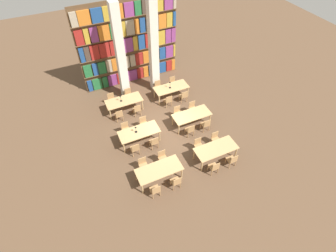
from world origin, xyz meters
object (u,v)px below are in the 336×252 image
(desk_lamp_0, at_px, (136,128))
(chair_12, at_px, (190,130))
(chair_0, at_px, (156,190))
(chair_4, at_px, (214,167))
(desk_lamp_1, at_px, (121,97))
(reading_table_2, at_px, (139,132))
(desk_lamp_2, at_px, (170,84))
(reading_table_5, at_px, (171,88))
(chair_15, at_px, (193,108))
(chair_10, at_px, (154,142))
(reading_table_0, at_px, (159,170))
(chair_1, at_px, (143,165))
(chair_21, at_px, (158,87))
(chair_2, at_px, (176,182))
(chair_6, at_px, (232,160))
(reading_table_4, at_px, (124,101))
(chair_7, at_px, (216,139))
(chair_19, at_px, (129,95))
(reading_table_3, at_px, (192,115))
(pillar_left, at_px, (120,55))
(chair_9, at_px, (126,129))
(chair_8, at_px, (135,149))
(chair_18, at_px, (137,109))
(pillar_center, at_px, (153,47))
(chair_5, at_px, (199,145))
(chair_22, at_px, (184,96))
(chair_13, at_px, (178,113))
(chair_11, at_px, (144,123))
(chair_3, at_px, (163,158))
(chair_14, at_px, (206,124))
(chair_23, at_px, (173,83))
(chair_16, at_px, (119,115))
(chair_17, at_px, (112,99))
(chair_20, at_px, (168,100))

(desk_lamp_0, bearing_deg, chair_12, -16.08)
(chair_0, distance_m, chair_4, 3.06)
(desk_lamp_1, bearing_deg, chair_12, -52.16)
(reading_table_2, height_order, desk_lamp_2, desk_lamp_2)
(reading_table_5, bearing_deg, chair_15, -76.36)
(chair_0, distance_m, chair_10, 2.86)
(reading_table_0, height_order, chair_1, chair_1)
(chair_21, bearing_deg, chair_4, 89.38)
(chair_2, bearing_deg, desk_lamp_0, 101.07)
(chair_6, relative_size, reading_table_2, 0.40)
(reading_table_4, bearing_deg, chair_7, -53.18)
(reading_table_2, relative_size, desk_lamp_2, 4.64)
(chair_19, relative_size, desk_lamp_1, 2.01)
(desk_lamp_0, relative_size, reading_table_3, 0.19)
(pillar_left, bearing_deg, chair_9, -108.25)
(chair_8, xyz_separation_m, chair_18, (1.12, 2.77, 0.00))
(desk_lamp_2, bearing_deg, pillar_center, 109.18)
(chair_8, height_order, reading_table_3, chair_8)
(chair_8, bearing_deg, chair_5, -20.76)
(chair_8, xyz_separation_m, chair_22, (4.21, 2.74, 0.00))
(chair_13, bearing_deg, chair_19, -53.48)
(chair_11, distance_m, reading_table_4, 2.07)
(pillar_left, xyz_separation_m, chair_15, (3.10, -3.32, -2.53))
(chair_3, distance_m, chair_14, 3.33)
(chair_0, distance_m, reading_table_2, 3.47)
(chair_23, bearing_deg, chair_6, 89.16)
(chair_9, xyz_separation_m, reading_table_4, (0.59, 2.00, 0.23))
(reading_table_2, bearing_deg, chair_8, -123.93)
(chair_6, relative_size, chair_16, 1.00)
(chair_14, distance_m, desk_lamp_1, 5.22)
(chair_15, bearing_deg, chair_5, 67.34)
(chair_10, height_order, chair_17, same)
(chair_14, xyz_separation_m, desk_lamp_1, (-3.76, 3.56, 0.60))
(chair_9, bearing_deg, chair_14, 159.68)
(pillar_center, relative_size, chair_4, 6.90)
(chair_0, relative_size, chair_16, 1.00)
(chair_23, height_order, desk_lamp_2, desk_lamp_2)
(chair_20, bearing_deg, pillar_left, 134.50)
(pillar_left, distance_m, chair_14, 6.29)
(chair_0, bearing_deg, reading_table_3, 42.79)
(chair_7, bearing_deg, reading_table_3, -77.61)
(chair_13, distance_m, reading_table_4, 3.30)
(reading_table_0, height_order, reading_table_5, same)
(chair_18, distance_m, desk_lamp_2, 2.66)
(reading_table_5, distance_m, chair_22, 0.95)
(chair_7, distance_m, chair_10, 3.26)
(chair_22, bearing_deg, chair_12, -110.35)
(chair_23, bearing_deg, chair_20, 55.25)
(desk_lamp_2, bearing_deg, chair_3, -119.18)
(chair_22, bearing_deg, chair_14, -90.44)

